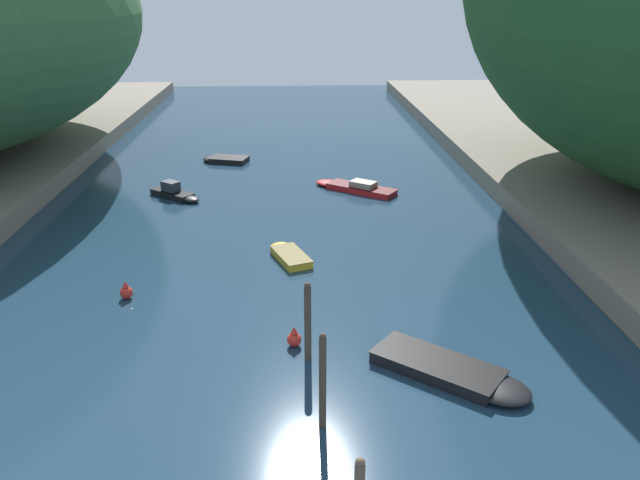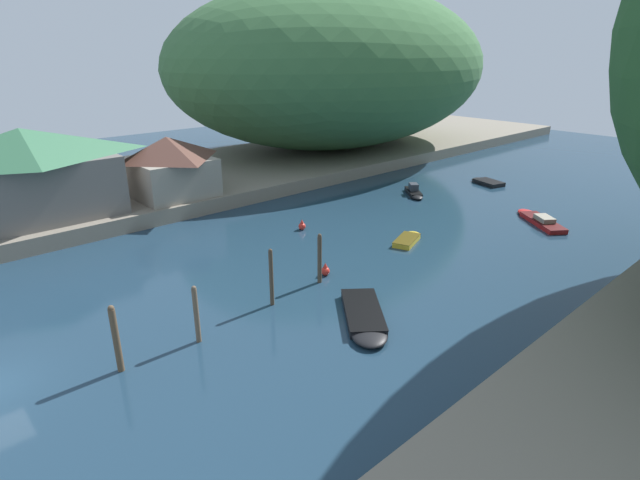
% 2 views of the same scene
% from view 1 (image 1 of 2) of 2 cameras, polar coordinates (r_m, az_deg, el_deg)
% --- Properties ---
extents(water_surface, '(130.00, 130.00, 0.00)m').
position_cam_1_polar(water_surface, '(35.68, -4.65, -0.81)').
color(water_surface, '#1E384C').
rests_on(water_surface, ground).
extents(boat_moored_right, '(6.05, 5.42, 0.50)m').
position_cam_1_polar(boat_moored_right, '(24.70, 12.25, -11.79)').
color(boat_moored_right, black).
rests_on(boat_moored_right, water_surface).
extents(boat_white_cruiser, '(4.23, 2.85, 0.43)m').
position_cam_1_polar(boat_white_cruiser, '(54.58, -8.78, 7.31)').
color(boat_white_cruiser, black).
rests_on(boat_white_cruiser, water_surface).
extents(boat_open_rowboat, '(2.59, 3.97, 0.42)m').
position_cam_1_polar(boat_open_rowboat, '(34.40, -2.92, -1.29)').
color(boat_open_rowboat, gold).
rests_on(boat_open_rowboat, water_surface).
extents(boat_far_right_bank, '(6.18, 5.06, 0.81)m').
position_cam_1_polar(boat_far_right_bank, '(46.10, 3.09, 4.88)').
color(boat_far_right_bank, red).
rests_on(boat_far_right_bank, water_surface).
extents(boat_cabin_cruiser, '(4.07, 3.64, 1.13)m').
position_cam_1_polar(boat_cabin_cruiser, '(45.41, -13.04, 4.17)').
color(boat_cabin_cruiser, black).
rests_on(boat_cabin_cruiser, water_surface).
extents(mooring_post_middle, '(0.25, 0.25, 3.61)m').
position_cam_1_polar(mooring_post_middle, '(20.98, 0.24, -12.76)').
color(mooring_post_middle, '#4C3D2D').
rests_on(mooring_post_middle, water_surface).
extents(mooring_post_fourth, '(0.28, 0.28, 3.40)m').
position_cam_1_polar(mooring_post_fourth, '(24.54, -1.13, -7.46)').
color(mooring_post_fourth, '#4C3D2D').
rests_on(mooring_post_fourth, water_surface).
extents(channel_buoy_near, '(0.61, 0.61, 0.91)m').
position_cam_1_polar(channel_buoy_near, '(31.25, -17.30, -4.53)').
color(channel_buoy_near, red).
rests_on(channel_buoy_near, water_surface).
extents(channel_buoy_far, '(0.60, 0.60, 0.90)m').
position_cam_1_polar(channel_buoy_far, '(26.09, -2.37, -8.99)').
color(channel_buoy_far, red).
rests_on(channel_buoy_far, water_surface).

